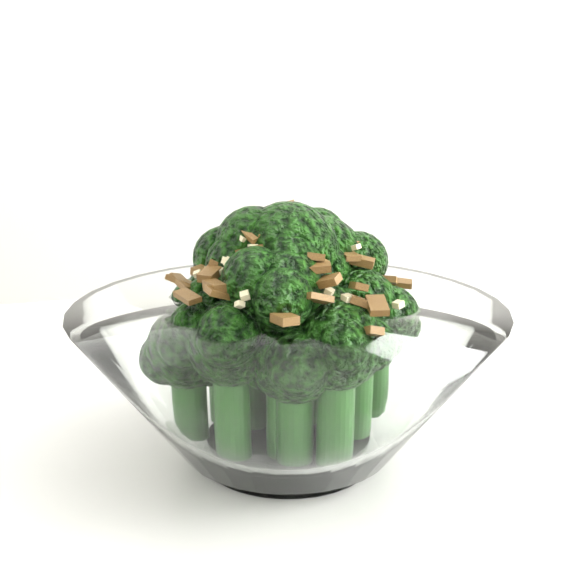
{
  "coord_description": "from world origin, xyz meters",
  "views": [
    {
      "loc": [
        0.06,
        -0.39,
        0.96
      ],
      "look_at": [
        0.03,
        0.03,
        0.85
      ],
      "focal_mm": 50.0,
      "sensor_mm": 36.0,
      "label": 1
    }
  ],
  "objects": [
    {
      "name": "table",
      "position": [
        0.11,
        0.05,
        0.68
      ],
      "size": [
        1.41,
        1.19,
        0.75
      ],
      "color": "white",
      "rests_on": "ground"
    },
    {
      "name": "broccoli_dish",
      "position": [
        0.03,
        0.03,
        0.81
      ],
      "size": [
        0.24,
        0.24,
        0.15
      ],
      "color": "white",
      "rests_on": "table"
    }
  ]
}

